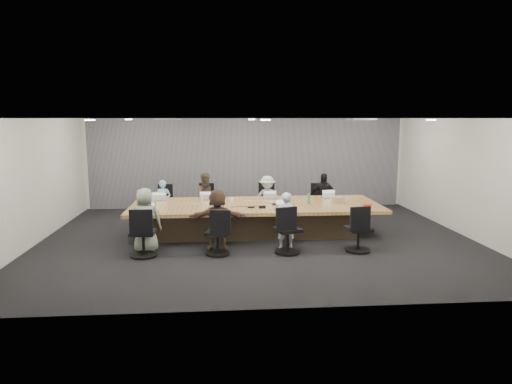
{
  "coord_description": "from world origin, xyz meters",
  "views": [
    {
      "loc": [
        -0.87,
        -10.36,
        2.8
      ],
      "look_at": [
        0.0,
        0.4,
        1.05
      ],
      "focal_mm": 32.0,
      "sensor_mm": 36.0,
      "label": 1
    }
  ],
  "objects": [
    {
      "name": "chair_3",
      "position": [
        1.97,
        2.2,
        0.36
      ],
      "size": [
        0.55,
        0.55,
        0.72
      ],
      "primitive_type": null,
      "rotation": [
        0.0,
        0.0,
        3.01
      ],
      "color": "black",
      "rests_on": "ground"
    },
    {
      "name": "person_3",
      "position": [
        1.97,
        1.85,
        0.65
      ],
      "size": [
        0.79,
        0.39,
        1.31
      ],
      "primitive_type": "imported",
      "rotation": [
        0.0,
        0.0,
        6.19
      ],
      "color": "black",
      "rests_on": "ground"
    },
    {
      "name": "chair_2",
      "position": [
        0.43,
        2.2,
        0.42
      ],
      "size": [
        0.65,
        0.65,
        0.84
      ],
      "primitive_type": null,
      "rotation": [
        0.0,
        0.0,
        3.3
      ],
      "color": "black",
      "rests_on": "ground"
    },
    {
      "name": "laptop_4",
      "position": [
        -2.44,
        -0.3,
        0.75
      ],
      "size": [
        0.4,
        0.32,
        0.02
      ],
      "primitive_type": "cube",
      "rotation": [
        0.0,
        0.0,
        -0.25
      ],
      "color": "#8C6647",
      "rests_on": "conference_table"
    },
    {
      "name": "canvas_bag",
      "position": [
        2.03,
        0.45,
        0.81
      ],
      "size": [
        0.31,
        0.24,
        0.15
      ],
      "primitive_type": "cube",
      "rotation": [
        0.0,
        0.0,
        0.29
      ],
      "color": "tan",
      "rests_on": "conference_table"
    },
    {
      "name": "snack_packet",
      "position": [
        2.65,
        0.07,
        0.76
      ],
      "size": [
        0.21,
        0.19,
        0.04
      ],
      "primitive_type": "cube",
      "rotation": [
        0.0,
        0.0,
        -0.48
      ],
      "color": "red",
      "rests_on": "conference_table"
    },
    {
      "name": "person_5",
      "position": [
        -0.92,
        -0.85,
        0.67
      ],
      "size": [
        1.25,
        0.43,
        1.34
      ],
      "primitive_type": "imported",
      "rotation": [
        0.0,
        0.0,
        3.12
      ],
      "color": "brown",
      "rests_on": "ground"
    },
    {
      "name": "mic_right",
      "position": [
        0.48,
        0.36,
        0.76
      ],
      "size": [
        0.18,
        0.13,
        0.03
      ],
      "primitive_type": "cube",
      "rotation": [
        0.0,
        0.0,
        0.12
      ],
      "color": "black",
      "rests_on": "conference_table"
    },
    {
      "name": "floor",
      "position": [
        0.0,
        0.0,
        0.0
      ],
      "size": [
        10.0,
        8.0,
        0.0
      ],
      "primitive_type": "cube",
      "color": "black",
      "rests_on": "ground"
    },
    {
      "name": "laptop_3",
      "position": [
        1.97,
        1.3,
        0.75
      ],
      "size": [
        0.35,
        0.26,
        0.02
      ],
      "primitive_type": "cube",
      "rotation": [
        0.0,
        0.0,
        3.22
      ],
      "color": "#B2B2B7",
      "rests_on": "conference_table"
    },
    {
      "name": "bottle_green_right",
      "position": [
        1.28,
        0.36,
        0.87
      ],
      "size": [
        0.08,
        0.08,
        0.26
      ],
      "primitive_type": "cylinder",
      "rotation": [
        0.0,
        0.0,
        0.07
      ],
      "color": "#42945C",
      "rests_on": "conference_table"
    },
    {
      "name": "chair_1",
      "position": [
        -1.22,
        2.2,
        0.39
      ],
      "size": [
        0.57,
        0.57,
        0.79
      ],
      "primitive_type": null,
      "rotation": [
        0.0,
        0.0,
        3.05
      ],
      "color": "black",
      "rests_on": "ground"
    },
    {
      "name": "laptop_0",
      "position": [
        -2.39,
        1.3,
        0.75
      ],
      "size": [
        0.38,
        0.27,
        0.02
      ],
      "primitive_type": "cube",
      "rotation": [
        0.0,
        0.0,
        3.23
      ],
      "color": "#B2B2B7",
      "rests_on": "conference_table"
    },
    {
      "name": "person_0",
      "position": [
        -2.39,
        1.85,
        0.58
      ],
      "size": [
        0.46,
        0.35,
        1.16
      ],
      "primitive_type": "imported",
      "rotation": [
        0.0,
        0.0,
        6.11
      ],
      "color": "#9AD1EF",
      "rests_on": "ground"
    },
    {
      "name": "bottle_green_left",
      "position": [
        -2.65,
        0.69,
        0.86
      ],
      "size": [
        0.08,
        0.08,
        0.23
      ],
      "primitive_type": "cylinder",
      "rotation": [
        0.0,
        0.0,
        -0.21
      ],
      "color": "#42945C",
      "rests_on": "conference_table"
    },
    {
      "name": "wall_right",
      "position": [
        5.0,
        0.0,
        1.4
      ],
      "size": [
        0.0,
        8.0,
        2.8
      ],
      "primitive_type": "cube",
      "rotation": [
        1.57,
        0.0,
        -1.57
      ],
      "color": "silver",
      "rests_on": "ground"
    },
    {
      "name": "wall_back",
      "position": [
        0.0,
        4.0,
        1.4
      ],
      "size": [
        10.0,
        0.0,
        2.8
      ],
      "primitive_type": "cube",
      "rotation": [
        1.57,
        0.0,
        0.0
      ],
      "color": "silver",
      "rests_on": "ground"
    },
    {
      "name": "laptop_1",
      "position": [
        -1.22,
        1.3,
        0.75
      ],
      "size": [
        0.35,
        0.25,
        0.02
      ],
      "primitive_type": "cube",
      "rotation": [
        0.0,
        0.0,
        3.1
      ],
      "color": "#B2B2B7",
      "rests_on": "conference_table"
    },
    {
      "name": "mug_brown",
      "position": [
        -2.64,
        0.25,
        0.8
      ],
      "size": [
        0.11,
        0.11,
        0.12
      ],
      "primitive_type": "cylinder",
      "rotation": [
        0.0,
        0.0,
        0.13
      ],
      "color": "brown",
      "rests_on": "conference_table"
    },
    {
      "name": "chair_0",
      "position": [
        -2.39,
        2.2,
        0.38
      ],
      "size": [
        0.52,
        0.52,
        0.76
      ],
      "primitive_type": null,
      "rotation": [
        0.0,
        0.0,
        3.13
      ],
      "color": "black",
      "rests_on": "ground"
    },
    {
      "name": "laptop_5",
      "position": [
        -0.92,
        -0.3,
        0.75
      ],
      "size": [
        0.35,
        0.26,
        0.02
      ],
      "primitive_type": "cube",
      "rotation": [
        0.0,
        0.0,
        -0.13
      ],
      "color": "#B2B2B7",
      "rests_on": "conference_table"
    },
    {
      "name": "cup_white_near",
      "position": [
        1.97,
        0.76,
        0.79
      ],
      "size": [
        0.1,
        0.1,
        0.09
      ],
      "primitive_type": "cylinder",
      "rotation": [
        0.0,
        0.0,
        -0.37
      ],
      "color": "white",
      "rests_on": "conference_table"
    },
    {
      "name": "ceiling",
      "position": [
        0.0,
        0.0,
        2.8
      ],
      "size": [
        10.0,
        8.0,
        0.0
      ],
      "primitive_type": "cube",
      "color": "white",
      "rests_on": "wall_back"
    },
    {
      "name": "chair_6",
      "position": [
        0.54,
        -1.2,
        0.42
      ],
      "size": [
        0.71,
        0.71,
        0.84
      ],
      "primitive_type": null,
      "rotation": [
        0.0,
        0.0,
        0.3
      ],
      "color": "black",
      "rests_on": "ground"
    },
    {
      "name": "person_2",
      "position": [
        0.43,
        1.85,
        0.63
      ],
      "size": [
        0.85,
        0.54,
        1.25
      ],
      "primitive_type": "imported",
      "rotation": [
        0.0,
        0.0,
        6.19
      ],
      "color": "#B0B0B0",
      "rests_on": "ground"
    },
    {
      "name": "curtain",
      "position": [
        0.0,
        3.92,
        1.4
      ],
      "size": [
        9.8,
        0.04,
        2.8
      ],
      "primitive_type": "cube",
      "color": "gray",
      "rests_on": "ground"
    },
    {
      "name": "stapler",
      "position": [
        0.11,
        -0.07,
        0.77
      ],
      "size": [
        0.16,
        0.05,
        0.06
      ],
      "primitive_type": "cube",
      "rotation": [
        0.0,
        0.0,
        -0.07
      ],
      "color": "black",
      "rests_on": "conference_table"
    },
    {
      "name": "person_1",
      "position": [
        -1.22,
        1.85,
        0.67
      ],
      "size": [
        0.76,
        0.66,
        1.35
      ],
      "primitive_type": "imported",
      "rotation": [
        0.0,
        0.0,
        6.54
      ],
      "color": "#47392D",
      "rests_on": "ground"
    },
    {
      "name": "chair_5",
      "position": [
        -0.92,
        -1.2,
        0.39
      ],
      "size": [
        0.65,
        0.65,
        0.78
      ],
      "primitive_type": null,
      "rotation": [
        0.0,
        0.0,
        -0.27
      ],
      "color": "black",
      "rests_on": "ground"
    },
    {
      "name": "conference_table",
      "position": [
        0.0,
        0.5,
        0.4
      ],
      "size": [
        6.0,
        2.2,
        0.74
      ],
      "color": "#453524",
      "rests_on": "ground"
    },
    {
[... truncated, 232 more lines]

